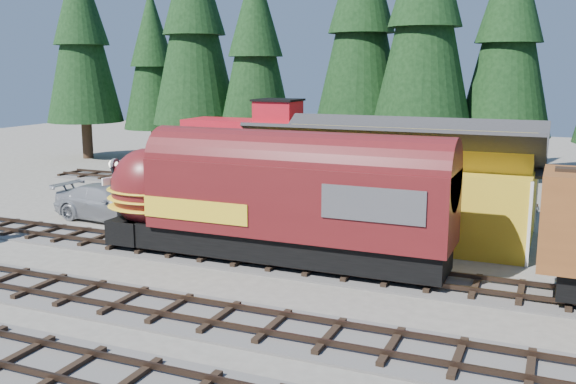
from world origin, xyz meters
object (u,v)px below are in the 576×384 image
at_px(pickup_truck_a, 194,208).
at_px(depot, 396,172).
at_px(locomotive, 260,204).
at_px(pickup_truck_b, 110,203).
at_px(caboose, 264,149).

bearing_deg(pickup_truck_a, depot, -82.43).
bearing_deg(pickup_truck_a, locomotive, -133.72).
bearing_deg(depot, pickup_truck_a, -163.99).
height_order(locomotive, pickup_truck_a, locomotive).
bearing_deg(pickup_truck_b, depot, -74.60).
xyz_separation_m(depot, pickup_truck_a, (-9.29, -2.67, -1.99)).
height_order(caboose, pickup_truck_b, caboose).
distance_m(locomotive, pickup_truck_a, 6.78).
bearing_deg(caboose, locomotive, -65.37).
relative_size(depot, pickup_truck_b, 2.06).
relative_size(caboose, pickup_truck_b, 1.65).
distance_m(pickup_truck_a, pickup_truck_b, 4.77).
xyz_separation_m(caboose, pickup_truck_a, (1.00, -10.17, -1.67)).
bearing_deg(pickup_truck_b, caboose, -16.27).
bearing_deg(depot, pickup_truck_b, -168.05).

